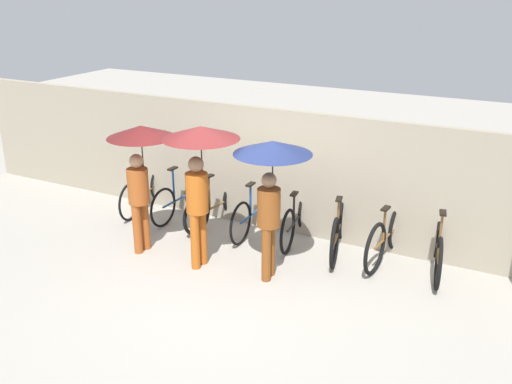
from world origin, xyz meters
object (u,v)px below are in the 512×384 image
(parked_bicycle_0, at_px, (146,191))
(parked_bicycle_6, at_px, (387,236))
(parked_bicycle_5, at_px, (339,228))
(pedestrian_trailing, at_px, (272,170))
(parked_bicycle_3, at_px, (256,210))
(parked_bicycle_7, at_px, (438,247))
(pedestrian_leading, at_px, (140,153))
(parked_bicycle_1, at_px, (180,197))
(parked_bicycle_4, at_px, (297,218))
(pedestrian_center, at_px, (200,155))
(parked_bicycle_2, at_px, (217,205))

(parked_bicycle_0, bearing_deg, parked_bicycle_6, -95.62)
(parked_bicycle_5, relative_size, pedestrian_trailing, 0.90)
(parked_bicycle_3, xyz_separation_m, parked_bicycle_7, (2.95, -0.06, 0.01))
(pedestrian_leading, bearing_deg, parked_bicycle_1, 105.87)
(parked_bicycle_1, distance_m, pedestrian_trailing, 2.90)
(pedestrian_trailing, bearing_deg, parked_bicycle_4, 89.77)
(parked_bicycle_1, bearing_deg, parked_bicycle_7, -88.46)
(parked_bicycle_6, bearing_deg, parked_bicycle_1, 94.80)
(pedestrian_center, bearing_deg, parked_bicycle_7, 26.73)
(parked_bicycle_5, distance_m, parked_bicycle_7, 1.48)
(parked_bicycle_4, height_order, parked_bicycle_7, parked_bicycle_4)
(parked_bicycle_7, distance_m, pedestrian_center, 3.63)
(parked_bicycle_6, height_order, pedestrian_trailing, pedestrian_trailing)
(parked_bicycle_5, bearing_deg, parked_bicycle_1, 76.18)
(parked_bicycle_5, bearing_deg, parked_bicycle_4, 70.36)
(parked_bicycle_0, relative_size, pedestrian_trailing, 0.87)
(parked_bicycle_4, relative_size, pedestrian_leading, 0.86)
(parked_bicycle_3, distance_m, pedestrian_leading, 2.18)
(parked_bicycle_7, bearing_deg, parked_bicycle_1, 78.18)
(parked_bicycle_5, bearing_deg, parked_bicycle_0, 76.68)
(parked_bicycle_6, relative_size, pedestrian_center, 0.84)
(parked_bicycle_3, height_order, pedestrian_leading, pedestrian_leading)
(parked_bicycle_0, distance_m, parked_bicycle_6, 4.44)
(parked_bicycle_1, relative_size, parked_bicycle_2, 0.97)
(pedestrian_leading, bearing_deg, pedestrian_trailing, 8.67)
(parked_bicycle_4, relative_size, pedestrian_center, 0.81)
(parked_bicycle_2, bearing_deg, parked_bicycle_5, -84.53)
(parked_bicycle_0, xyz_separation_m, pedestrian_center, (2.05, -1.32, 1.31))
(parked_bicycle_5, height_order, pedestrian_center, pedestrian_center)
(parked_bicycle_5, relative_size, parked_bicycle_6, 1.01)
(parked_bicycle_2, relative_size, pedestrian_trailing, 0.88)
(parked_bicycle_4, xyz_separation_m, parked_bicycle_6, (1.48, -0.04, 0.02))
(parked_bicycle_2, height_order, parked_bicycle_3, parked_bicycle_2)
(parked_bicycle_6, distance_m, pedestrian_center, 3.02)
(parked_bicycle_7, bearing_deg, parked_bicycle_5, 79.79)
(parked_bicycle_1, height_order, pedestrian_trailing, pedestrian_trailing)
(parked_bicycle_5, bearing_deg, parked_bicycle_3, 73.59)
(parked_bicycle_0, bearing_deg, parked_bicycle_4, -94.69)
(parked_bicycle_7, height_order, pedestrian_leading, pedestrian_leading)
(parked_bicycle_1, distance_m, pedestrian_center, 2.28)
(parked_bicycle_0, distance_m, parked_bicycle_1, 0.74)
(parked_bicycle_6, bearing_deg, pedestrian_trailing, 136.36)
(parked_bicycle_0, height_order, pedestrian_trailing, pedestrian_trailing)
(parked_bicycle_3, relative_size, pedestrian_trailing, 0.92)
(parked_bicycle_0, height_order, pedestrian_leading, pedestrian_leading)
(parked_bicycle_4, bearing_deg, parked_bicycle_5, -104.06)
(parked_bicycle_2, xyz_separation_m, parked_bicycle_5, (2.21, -0.06, 0.04))
(pedestrian_leading, bearing_deg, parked_bicycle_0, 132.36)
(parked_bicycle_4, height_order, pedestrian_trailing, pedestrian_trailing)
(parked_bicycle_2, height_order, parked_bicycle_6, parked_bicycle_2)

